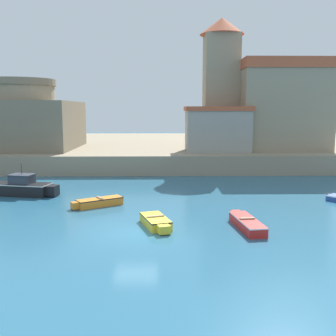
{
  "coord_description": "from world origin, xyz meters",
  "views": [
    {
      "loc": [
        1.47,
        -21.58,
        6.96
      ],
      "look_at": [
        2.04,
        11.59,
        2.0
      ],
      "focal_mm": 42.0,
      "sensor_mm": 36.0,
      "label": 1
    }
  ],
  "objects_px": {
    "motorboat_black_5": "(22,187)",
    "dinghy_yellow_4": "(156,222)",
    "fortress": "(22,121)",
    "church": "(265,102)",
    "dinghy_orange_3": "(99,202)",
    "harbor_shed_near_wharf": "(217,129)",
    "dinghy_red_1": "(247,223)"
  },
  "relations": [
    {
      "from": "motorboat_black_5",
      "to": "dinghy_yellow_4",
      "type": "bearing_deg",
      "value": -38.92
    },
    {
      "from": "fortress",
      "to": "motorboat_black_5",
      "type": "bearing_deg",
      "value": -71.61
    },
    {
      "from": "dinghy_yellow_4",
      "to": "church",
      "type": "relative_size",
      "value": 0.22
    },
    {
      "from": "dinghy_orange_3",
      "to": "church",
      "type": "xyz_separation_m",
      "value": [
        18.0,
        23.15,
        7.6
      ]
    },
    {
      "from": "harbor_shed_near_wharf",
      "to": "fortress",
      "type": "bearing_deg",
      "value": 170.06
    },
    {
      "from": "dinghy_orange_3",
      "to": "fortress",
      "type": "distance_m",
      "value": 26.06
    },
    {
      "from": "dinghy_orange_3",
      "to": "motorboat_black_5",
      "type": "height_order",
      "value": "motorboat_black_5"
    },
    {
      "from": "dinghy_red_1",
      "to": "dinghy_orange_3",
      "type": "height_order",
      "value": "dinghy_red_1"
    },
    {
      "from": "fortress",
      "to": "dinghy_red_1",
      "type": "bearing_deg",
      "value": -50.74
    },
    {
      "from": "dinghy_orange_3",
      "to": "dinghy_yellow_4",
      "type": "height_order",
      "value": "dinghy_orange_3"
    },
    {
      "from": "motorboat_black_5",
      "to": "fortress",
      "type": "bearing_deg",
      "value": 108.39
    },
    {
      "from": "dinghy_yellow_4",
      "to": "harbor_shed_near_wharf",
      "type": "relative_size",
      "value": 0.46
    },
    {
      "from": "dinghy_orange_3",
      "to": "fortress",
      "type": "xyz_separation_m",
      "value": [
        -12.91,
        22.03,
        5.21
      ]
    },
    {
      "from": "dinghy_yellow_4",
      "to": "fortress",
      "type": "xyz_separation_m",
      "value": [
        -17.14,
        27.12,
        5.21
      ]
    },
    {
      "from": "dinghy_orange_3",
      "to": "motorboat_black_5",
      "type": "distance_m",
      "value": 7.9
    },
    {
      "from": "church",
      "to": "harbor_shed_near_wharf",
      "type": "bearing_deg",
      "value": -142.38
    },
    {
      "from": "dinghy_orange_3",
      "to": "harbor_shed_near_wharf",
      "type": "height_order",
      "value": "harbor_shed_near_wharf"
    },
    {
      "from": "dinghy_orange_3",
      "to": "dinghy_yellow_4",
      "type": "bearing_deg",
      "value": -50.25
    },
    {
      "from": "dinghy_orange_3",
      "to": "dinghy_yellow_4",
      "type": "relative_size",
      "value": 1.04
    },
    {
      "from": "church",
      "to": "harbor_shed_near_wharf",
      "type": "relative_size",
      "value": 2.08
    },
    {
      "from": "motorboat_black_5",
      "to": "harbor_shed_near_wharf",
      "type": "height_order",
      "value": "harbor_shed_near_wharf"
    },
    {
      "from": "dinghy_orange_3",
      "to": "motorboat_black_5",
      "type": "bearing_deg",
      "value": 150.57
    },
    {
      "from": "dinghy_orange_3",
      "to": "fortress",
      "type": "relative_size",
      "value": 0.27
    },
    {
      "from": "fortress",
      "to": "church",
      "type": "bearing_deg",
      "value": 2.08
    },
    {
      "from": "church",
      "to": "harbor_shed_near_wharf",
      "type": "xyz_separation_m",
      "value": [
        -6.91,
        -5.33,
        -3.2
      ]
    },
    {
      "from": "motorboat_black_5",
      "to": "harbor_shed_near_wharf",
      "type": "bearing_deg",
      "value": 37.81
    },
    {
      "from": "fortress",
      "to": "harbor_shed_near_wharf",
      "type": "relative_size",
      "value": 1.77
    },
    {
      "from": "dinghy_red_1",
      "to": "dinghy_yellow_4",
      "type": "bearing_deg",
      "value": 175.56
    },
    {
      "from": "motorboat_black_5",
      "to": "dinghy_orange_3",
      "type": "bearing_deg",
      "value": -29.43
    },
    {
      "from": "motorboat_black_5",
      "to": "church",
      "type": "bearing_deg",
      "value": 37.76
    },
    {
      "from": "dinghy_yellow_4",
      "to": "church",
      "type": "bearing_deg",
      "value": 64.01
    },
    {
      "from": "church",
      "to": "harbor_shed_near_wharf",
      "type": "height_order",
      "value": "church"
    }
  ]
}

